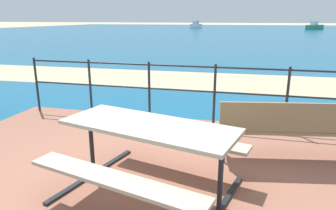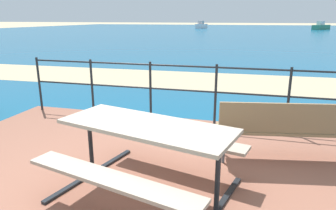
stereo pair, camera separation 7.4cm
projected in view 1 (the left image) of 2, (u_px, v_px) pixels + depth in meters
The scene contains 9 objects.
ground_plane at pixel (135, 196), 3.36m from camera, with size 240.00×240.00×0.00m, color tan.
patio_paving at pixel (135, 194), 3.35m from camera, with size 6.40×5.20×0.06m, color #935B47.
sea_water at pixel (240, 32), 40.64m from camera, with size 90.00×90.00×0.01m, color #145B84.
beach_strip at pixel (209, 81), 9.46m from camera, with size 54.00×2.86×0.01m, color tan.
picnic_table at pixel (149, 142), 3.17m from camera, with size 2.11×1.84×0.78m.
park_bench at pixel (288, 125), 3.91m from camera, with size 1.81×0.73×0.83m.
railing_fence at pixel (181, 86), 5.41m from camera, with size 5.94×0.04×1.07m.
boat_near at pixel (196, 26), 56.52m from camera, with size 1.79×4.20×1.34m.
boat_mid at pixel (315, 27), 50.99m from camera, with size 3.44×4.53×1.36m.
Camera 1 is at (1.09, -2.78, 1.88)m, focal length 32.88 mm.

